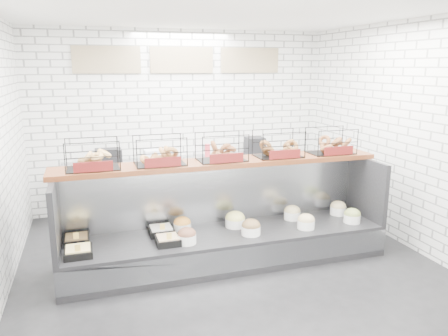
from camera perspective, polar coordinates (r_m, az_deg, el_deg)
name	(u,v)px	position (r m, az deg, el deg)	size (l,w,h in m)	color
ground	(235,272)	(5.37, 1.40, -13.39)	(5.50, 5.50, 0.00)	black
room_shell	(220,95)	(5.39, -0.59, 9.50)	(5.02, 5.51, 3.01)	white
display_case	(226,236)	(5.54, 0.30, -8.85)	(4.00, 0.90, 1.20)	black
bagel_shelf	(222,151)	(5.40, -0.32, 2.21)	(4.10, 0.50, 0.40)	#4A210F
prep_counter	(188,183)	(7.40, -4.75, -2.02)	(4.00, 0.60, 1.20)	#93969B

